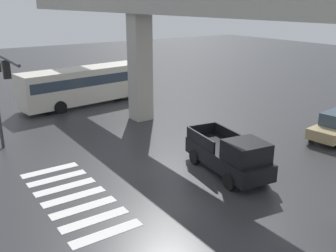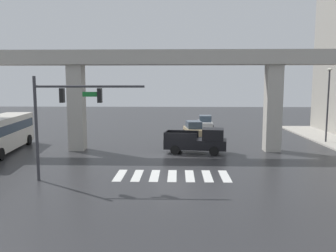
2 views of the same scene
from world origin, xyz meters
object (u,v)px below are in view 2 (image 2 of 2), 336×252
(sedan_tan, at_px, (194,129))
(pickup_truck, at_px, (199,141))
(sedan_white, at_px, (205,122))
(traffic_signal_mast, at_px, (64,107))
(street_lamp_mid_block, at_px, (328,96))

(sedan_tan, bearing_deg, pickup_truck, -89.74)
(sedan_tan, distance_m, sedan_white, 7.02)
(traffic_signal_mast, bearing_deg, sedan_white, 67.23)
(sedan_white, height_order, street_lamp_mid_block, street_lamp_mid_block)
(street_lamp_mid_block, bearing_deg, sedan_tan, 163.62)
(traffic_signal_mast, bearing_deg, street_lamp_mid_block, 32.83)
(pickup_truck, distance_m, traffic_signal_mast, 12.36)
(sedan_tan, height_order, traffic_signal_mast, traffic_signal_mast)
(pickup_truck, xyz_separation_m, traffic_signal_mast, (-8.38, -8.43, 3.40))
(pickup_truck, relative_size, street_lamp_mid_block, 0.73)
(sedan_white, bearing_deg, traffic_signal_mast, -112.77)
(sedan_tan, distance_m, traffic_signal_mast, 19.52)
(street_lamp_mid_block, bearing_deg, traffic_signal_mast, -147.17)
(sedan_tan, bearing_deg, street_lamp_mid_block, -16.38)
(sedan_white, bearing_deg, pickup_truck, -96.29)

